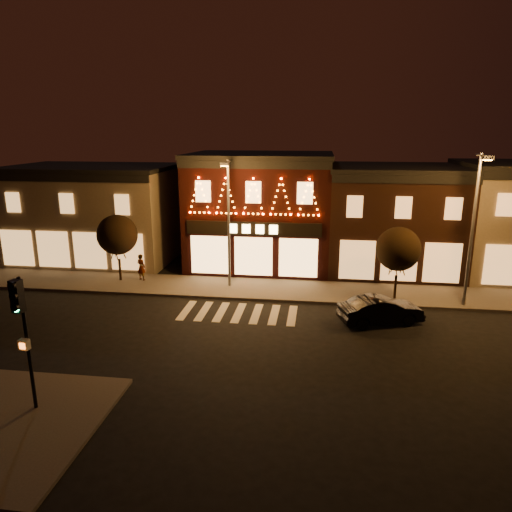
% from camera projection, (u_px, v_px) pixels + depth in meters
% --- Properties ---
extents(ground, '(120.00, 120.00, 0.00)m').
position_uv_depth(ground, '(225.00, 344.00, 22.69)').
color(ground, black).
rests_on(ground, ground).
extents(sidewalk_far, '(44.00, 4.00, 0.15)m').
position_uv_depth(sidewalk_far, '(280.00, 290.00, 30.06)').
color(sidewalk_far, '#47423D').
rests_on(sidewalk_far, ground).
extents(building_left, '(12.20, 8.28, 7.30)m').
position_uv_depth(building_left, '(95.00, 213.00, 36.82)').
color(building_left, '#6F654E').
rests_on(building_left, ground).
extents(building_pulp, '(10.20, 8.34, 8.30)m').
position_uv_depth(building_pulp, '(261.00, 210.00, 34.99)').
color(building_pulp, black).
rests_on(building_pulp, ground).
extents(building_right_a, '(9.20, 8.28, 7.50)m').
position_uv_depth(building_right_a, '(393.00, 219.00, 33.87)').
color(building_right_a, black).
rests_on(building_right_a, ground).
extents(traffic_signal_near, '(0.38, 0.52, 4.97)m').
position_uv_depth(traffic_signal_near, '(22.00, 319.00, 16.19)').
color(traffic_signal_near, black).
rests_on(traffic_signal_near, sidewalk_near).
extents(streetlamp_mid, '(0.52, 1.84, 8.02)m').
position_uv_depth(streetlamp_mid, '(228.00, 214.00, 29.23)').
color(streetlamp_mid, '#59595E').
rests_on(streetlamp_mid, sidewalk_far).
extents(streetlamp_right, '(0.58, 1.97, 8.59)m').
position_uv_depth(streetlamp_right, '(474.00, 219.00, 25.77)').
color(streetlamp_right, '#59595E').
rests_on(streetlamp_right, sidewalk_far).
extents(tree_left, '(2.65, 2.65, 4.43)m').
position_uv_depth(tree_left, '(117.00, 235.00, 31.05)').
color(tree_left, black).
rests_on(tree_left, sidewalk_far).
extents(tree_right, '(2.59, 2.59, 4.33)m').
position_uv_depth(tree_right, '(398.00, 249.00, 27.63)').
color(tree_right, black).
rests_on(tree_right, sidewalk_far).
extents(dark_sedan, '(4.66, 2.92, 1.45)m').
position_uv_depth(dark_sedan, '(381.00, 310.00, 24.93)').
color(dark_sedan, black).
rests_on(dark_sedan, ground).
extents(pedestrian, '(0.76, 0.64, 1.79)m').
position_uv_depth(pedestrian, '(141.00, 267.00, 31.62)').
color(pedestrian, gray).
rests_on(pedestrian, sidewalk_far).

